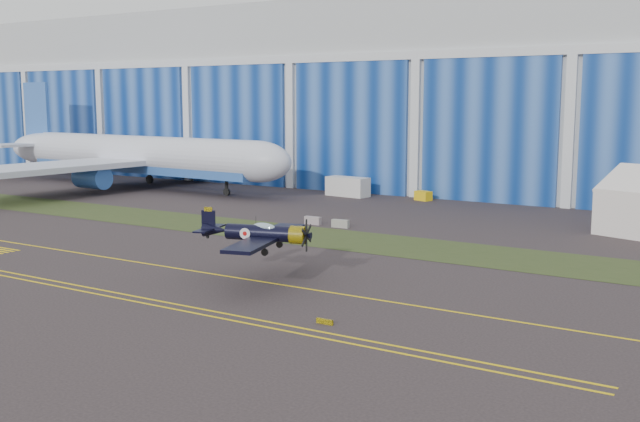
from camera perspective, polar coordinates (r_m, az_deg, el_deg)
The scene contains 13 objects.
ground at distance 70.43m, azimuth -9.87°, elevation -3.28°, with size 260.00×260.00×0.00m, color #362D2E.
grass_median at distance 81.20m, azimuth -3.29°, elevation -1.60°, with size 260.00×10.00×0.02m, color #475128.
hangar at distance 131.48m, azimuth 11.47°, elevation 8.62°, with size 220.00×45.70×30.00m.
taxiway_centreline at distance 66.88m, azimuth -12.72°, elevation -3.98°, with size 200.00×0.20×0.02m, color yellow.
edge_line_near at distance 60.68m, azimuth -19.04°, elevation -5.51°, with size 80.00×0.20×0.02m, color yellow.
edge_line_far at distance 61.29m, azimuth -18.32°, elevation -5.34°, with size 80.00×0.20×0.02m, color yellow.
guard_board_right at distance 48.20m, azimuth 0.36°, elevation -8.42°, with size 1.20×0.15×0.35m, color yellow.
warbird at distance 58.79m, azimuth -4.64°, elevation -1.67°, with size 13.12×14.63×3.68m.
jetliner at distance 125.78m, azimuth -13.67°, elevation 7.21°, with size 72.28×62.53×23.97m.
shipping_container at distance 111.48m, azimuth 2.12°, elevation 1.87°, with size 6.56×2.63×2.84m, color silver.
tug at distance 107.64m, azimuth 7.87°, elevation 1.16°, with size 2.30×1.44×1.34m, color yellow.
barrier_a at distance 86.06m, azimuth -0.55°, elevation -0.73°, with size 2.00×0.60×0.90m, color #9E8B90.
barrier_b at distance 83.89m, azimuth 1.57°, elevation -0.97°, with size 2.00×0.60×0.90m, color gray.
Camera 1 is at (46.10, -51.34, 14.14)m, focal length 42.00 mm.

